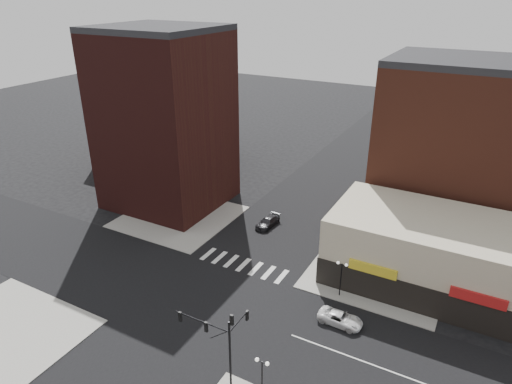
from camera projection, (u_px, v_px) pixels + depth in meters
The scene contains 14 objects.
ground at pixel (205, 303), 48.14m from camera, with size 240.00×240.00×0.00m, color black.
road_ew at pixel (205, 303), 48.14m from camera, with size 200.00×14.00×0.02m, color black.
road_ns at pixel (205, 303), 48.14m from camera, with size 14.00×200.00×0.02m, color black.
sidewalk_nw at pixel (179, 217), 66.01m from camera, with size 15.00×15.00×0.12m, color gray.
sidewalk_ne at pixel (378, 272), 53.38m from camera, with size 15.00×15.00×0.12m, color gray.
building_nw at pixel (165, 122), 66.01m from camera, with size 16.00×15.00×25.00m, color #391412.
building_nw_low at pixel (166, 127), 86.75m from camera, with size 20.00×18.00×12.00m, color #391412.
building_ne_midrise at pixel (453, 152), 58.87m from camera, with size 18.00×15.00×22.00m, color brown.
building_ne_row at pixel (442, 261), 49.61m from camera, with size 24.20×12.20×8.00m.
traffic_signal at pixel (222, 335), 36.68m from camera, with size 5.59×3.09×7.77m.
street_lamp_se_a at pixel (262, 370), 35.59m from camera, with size 1.22×0.32×4.16m.
street_lamp_ne at pixel (342, 270), 47.94m from camera, with size 1.22×0.32×4.16m.
white_suv at pixel (340, 318), 45.04m from camera, with size 2.06×4.46×1.24m, color white.
dark_sedan_north at pixel (268, 222), 63.29m from camera, with size 1.82×4.48×1.30m, color black.
Camera 1 is at (23.33, -31.60, 30.70)m, focal length 32.00 mm.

